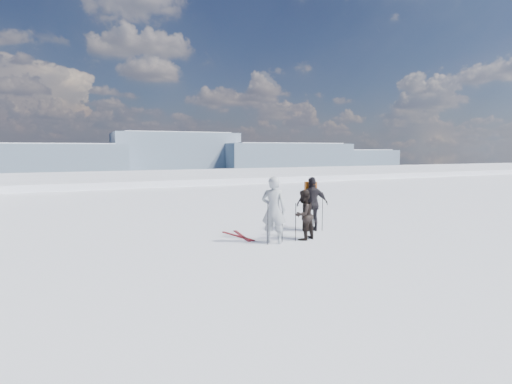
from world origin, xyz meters
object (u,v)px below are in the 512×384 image
skier_dark (303,215)px  skis_loose (240,236)px  skier_pack (312,204)px  skier_grey (274,210)px

skier_dark → skis_loose: (-1.64, 1.26, -0.77)m
skier_dark → skier_pack: skier_pack is taller
skier_pack → skis_loose: size_ratio=1.10×
skier_grey → skier_dark: (1.05, 0.01, -0.22)m
skier_dark → skis_loose: bearing=-60.2°
skis_loose → skier_dark: bearing=-37.5°
skier_pack → skier_dark: bearing=63.0°
skier_dark → skier_pack: size_ratio=0.84×
skier_dark → skier_pack: bearing=-155.6°
skier_grey → skier_pack: size_ratio=1.08×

